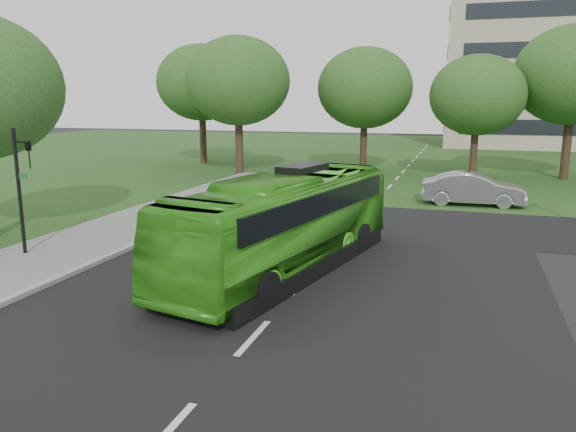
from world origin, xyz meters
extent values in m
plane|color=black|center=(0.00, 0.00, 0.00)|extent=(160.00, 160.00, 0.00)
cube|color=black|center=(0.00, 20.00, 0.01)|extent=(14.00, 120.00, 0.01)
cube|color=black|center=(0.00, 14.00, 0.01)|extent=(80.00, 12.00, 0.01)
cube|color=silver|center=(0.00, 15.00, 0.02)|extent=(0.15, 90.00, 0.01)
cube|color=#284C19|center=(0.00, 45.00, 0.01)|extent=(120.00, 60.00, 0.01)
cube|color=black|center=(1.95, 62.00, 12.50)|extent=(0.10, 18.40, 23.00)
cylinder|color=black|center=(-11.27, 24.69, 1.86)|extent=(0.56, 0.56, 3.72)
ellipsoid|color=#1D4A18|center=(-11.27, 24.69, 6.68)|extent=(7.39, 7.39, 6.28)
cylinder|color=black|center=(-2.97, 29.12, 1.71)|extent=(0.51, 0.51, 3.41)
ellipsoid|color=#1D4A18|center=(-2.97, 29.12, 6.22)|extent=(7.02, 7.02, 5.97)
cylinder|color=black|center=(4.95, 26.90, 1.58)|extent=(0.48, 0.48, 3.16)
ellipsoid|color=#1D4A18|center=(4.95, 26.90, 5.67)|extent=(6.28, 6.28, 5.34)
cylinder|color=black|center=(10.96, 29.01, 1.93)|extent=(0.58, 0.58, 3.86)
ellipsoid|color=#1D4A18|center=(10.96, 29.01, 6.97)|extent=(7.77, 7.77, 6.60)
cylinder|color=black|center=(-17.07, 30.67, 1.90)|extent=(0.57, 0.57, 3.80)
ellipsoid|color=#1D4A18|center=(-17.07, 30.67, 6.78)|extent=(7.45, 7.45, 6.33)
imported|color=green|center=(-0.89, 3.31, 1.53)|extent=(4.79, 11.28, 3.06)
imported|color=#B1B0B5|center=(4.90, 17.00, 0.85)|extent=(5.19, 1.96, 1.69)
cylinder|color=black|center=(-10.01, 2.00, 2.22)|extent=(0.12, 0.12, 4.44)
cylinder|color=black|center=(-9.70, 2.00, 3.99)|extent=(0.62, 0.07, 0.07)
imported|color=black|center=(-9.48, 2.00, 3.55)|extent=(0.18, 0.21, 0.89)
cube|color=#195926|center=(-9.88, 2.00, 2.84)|extent=(0.44, 0.04, 0.16)
camera|label=1|loc=(4.37, -13.22, 5.36)|focal=35.00mm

